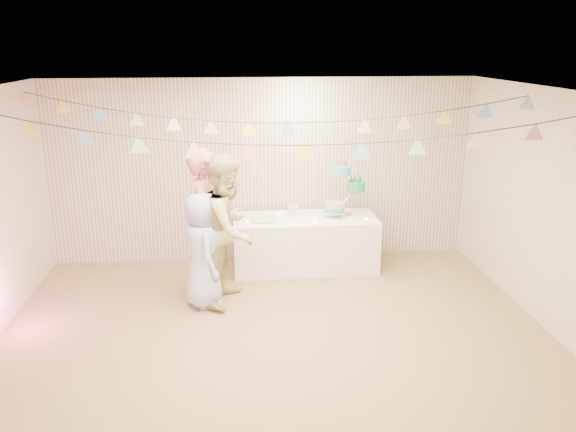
{
  "coord_description": "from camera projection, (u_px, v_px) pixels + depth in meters",
  "views": [
    {
      "loc": [
        -0.4,
        -5.31,
        3.05
      ],
      "look_at": [
        0.2,
        0.8,
        1.15
      ],
      "focal_mm": 35.0,
      "sensor_mm": 36.0,
      "label": 1
    }
  ],
  "objects": [
    {
      "name": "floor",
      "position": [
        277.0,
        341.0,
        5.99
      ],
      "size": [
        6.0,
        6.0,
        0.0
      ],
      "primitive_type": "plane",
      "color": "olive",
      "rests_on": "ground"
    },
    {
      "name": "ceiling",
      "position": [
        275.0,
        93.0,
        5.22
      ],
      "size": [
        6.0,
        6.0,
        0.0
      ],
      "primitive_type": "plane",
      "color": "silver",
      "rests_on": "ground"
    },
    {
      "name": "back_wall",
      "position": [
        262.0,
        171.0,
        7.98
      ],
      "size": [
        6.0,
        6.0,
        0.0
      ],
      "primitive_type": "plane",
      "color": "silver",
      "rests_on": "ground"
    },
    {
      "name": "front_wall",
      "position": [
        309.0,
        361.0,
        3.23
      ],
      "size": [
        6.0,
        6.0,
        0.0
      ],
      "primitive_type": "plane",
      "color": "silver",
      "rests_on": "ground"
    },
    {
      "name": "right_wall",
      "position": [
        561.0,
        217.0,
        5.88
      ],
      "size": [
        5.0,
        5.0,
        0.0
      ],
      "primitive_type": "plane",
      "color": "silver",
      "rests_on": "ground"
    },
    {
      "name": "table",
      "position": [
        305.0,
        243.0,
        7.84
      ],
      "size": [
        1.97,
        0.79,
        0.74
      ],
      "primitive_type": "cube",
      "color": "white",
      "rests_on": "floor"
    },
    {
      "name": "cake_stand",
      "position": [
        344.0,
        189.0,
        7.72
      ],
      "size": [
        0.66,
        0.39,
        0.73
      ],
      "primitive_type": null,
      "color": "silver",
      "rests_on": "table"
    },
    {
      "name": "cake_bottom",
      "position": [
        334.0,
        210.0,
        7.73
      ],
      "size": [
        0.31,
        0.31,
        0.15
      ],
      "primitive_type": null,
      "color": "#29A6C0",
      "rests_on": "cake_stand"
    },
    {
      "name": "cake_middle",
      "position": [
        356.0,
        188.0,
        7.83
      ],
      "size": [
        0.27,
        0.27,
        0.22
      ],
      "primitive_type": null,
      "color": "green",
      "rests_on": "cake_stand"
    },
    {
      "name": "cake_top_tier",
      "position": [
        341.0,
        172.0,
        7.61
      ],
      "size": [
        0.25,
        0.25,
        0.19
      ],
      "primitive_type": null,
      "color": "#49AEE7",
      "rests_on": "cake_stand"
    },
    {
      "name": "platter",
      "position": [
        264.0,
        219.0,
        7.63
      ],
      "size": [
        0.35,
        0.35,
        0.02
      ],
      "primitive_type": "cylinder",
      "color": "white",
      "rests_on": "table"
    },
    {
      "name": "posy",
      "position": [
        293.0,
        210.0,
        7.74
      ],
      "size": [
        0.15,
        0.15,
        0.18
      ],
      "primitive_type": null,
      "color": "white",
      "rests_on": "table"
    },
    {
      "name": "person_adult_a",
      "position": [
        207.0,
        223.0,
        6.9
      ],
      "size": [
        0.53,
        0.73,
        1.86
      ],
      "primitive_type": "imported",
      "rotation": [
        0.0,
        0.0,
        1.43
      ],
      "color": "#CE6C71",
      "rests_on": "floor"
    },
    {
      "name": "person_adult_b",
      "position": [
        228.0,
        229.0,
        6.71
      ],
      "size": [
        0.96,
        1.07,
        1.83
      ],
      "primitive_type": "imported",
      "rotation": [
        0.0,
        0.0,
        1.21
      ],
      "color": "tan",
      "rests_on": "floor"
    },
    {
      "name": "person_child",
      "position": [
        202.0,
        250.0,
        6.65
      ],
      "size": [
        0.6,
        0.77,
        1.4
      ],
      "primitive_type": "imported",
      "rotation": [
        0.0,
        0.0,
        1.83
      ],
      "color": "#A9BFF0",
      "rests_on": "floor"
    },
    {
      "name": "bunting_back",
      "position": [
        268.0,
        107.0,
        6.34
      ],
      "size": [
        5.6,
        1.1,
        0.4
      ],
      "primitive_type": null,
      "color": "pink",
      "rests_on": "ceiling"
    },
    {
      "name": "bunting_front",
      "position": [
        277.0,
        127.0,
        5.11
      ],
      "size": [
        5.6,
        0.9,
        0.36
      ],
      "primitive_type": null,
      "color": "#72A5E5",
      "rests_on": "ceiling"
    },
    {
      "name": "tealight_0",
      "position": [
        247.0,
        222.0,
        7.51
      ],
      "size": [
        0.04,
        0.04,
        0.03
      ],
      "primitive_type": "cylinder",
      "color": "#FFD88C",
      "rests_on": "table"
    },
    {
      "name": "tealight_1",
      "position": [
        279.0,
        214.0,
        7.87
      ],
      "size": [
        0.04,
        0.04,
        0.03
      ],
      "primitive_type": "cylinder",
      "color": "#FFD88C",
      "rests_on": "table"
    },
    {
      "name": "tealight_2",
      "position": [
        315.0,
        221.0,
        7.53
      ],
      "size": [
        0.04,
        0.04,
        0.03
      ],
      "primitive_type": "cylinder",
      "color": "#FFD88C",
      "rests_on": "table"
    },
    {
      "name": "tealight_3",
      "position": [
        328.0,
        211.0,
        7.97
      ],
      "size": [
        0.04,
        0.04,
        0.03
      ],
      "primitive_type": "cylinder",
      "color": "#FFD88C",
      "rests_on": "table"
    },
    {
      "name": "tealight_4",
      "position": [
        366.0,
        219.0,
        7.63
      ],
      "size": [
        0.04,
        0.04,
        0.03
      ],
      "primitive_type": "cylinder",
      "color": "#FFD88C",
      "rests_on": "table"
    }
  ]
}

